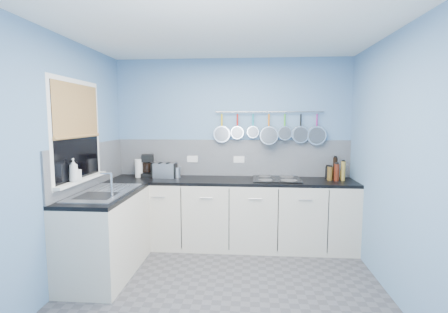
# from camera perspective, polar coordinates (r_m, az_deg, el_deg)

# --- Properties ---
(floor) EXTENTS (3.20, 3.00, 0.02)m
(floor) POSITION_cam_1_polar(r_m,az_deg,el_deg) (3.53, -0.17, -22.22)
(floor) COLOR #47474C
(floor) RESTS_ON ground
(ceiling) EXTENTS (3.20, 3.00, 0.02)m
(ceiling) POSITION_cam_1_polar(r_m,az_deg,el_deg) (3.21, -0.18, 21.35)
(ceiling) COLOR white
(ceiling) RESTS_ON ground
(wall_back) EXTENTS (3.20, 0.02, 2.50)m
(wall_back) POSITION_cam_1_polar(r_m,az_deg,el_deg) (4.63, 1.36, 1.04)
(wall_back) COLOR #5B84AF
(wall_back) RESTS_ON ground
(wall_front) EXTENTS (3.20, 0.02, 2.50)m
(wall_front) POSITION_cam_1_polar(r_m,az_deg,el_deg) (1.66, -4.52, -8.70)
(wall_front) COLOR #5B84AF
(wall_front) RESTS_ON ground
(wall_left) EXTENTS (0.02, 3.00, 2.50)m
(wall_left) POSITION_cam_1_polar(r_m,az_deg,el_deg) (3.64, -26.37, -1.09)
(wall_left) COLOR #5B84AF
(wall_left) RESTS_ON ground
(wall_right) EXTENTS (0.02, 3.00, 2.50)m
(wall_right) POSITION_cam_1_polar(r_m,az_deg,el_deg) (3.40, 27.98, -1.64)
(wall_right) COLOR #5B84AF
(wall_right) RESTS_ON ground
(backsplash_back) EXTENTS (3.20, 0.02, 0.50)m
(backsplash_back) POSITION_cam_1_polar(r_m,az_deg,el_deg) (4.62, 1.34, -0.22)
(backsplash_back) COLOR gray
(backsplash_back) RESTS_ON wall_back
(backsplash_left) EXTENTS (0.02, 1.80, 0.50)m
(backsplash_left) POSITION_cam_1_polar(r_m,az_deg,el_deg) (4.16, -21.82, -1.41)
(backsplash_left) COLOR gray
(backsplash_left) RESTS_ON wall_left
(cabinet_run_back) EXTENTS (3.20, 0.60, 0.86)m
(cabinet_run_back) POSITION_cam_1_polar(r_m,az_deg,el_deg) (4.48, 1.11, -9.85)
(cabinet_run_back) COLOR beige
(cabinet_run_back) RESTS_ON ground
(worktop_back) EXTENTS (3.20, 0.60, 0.04)m
(worktop_back) POSITION_cam_1_polar(r_m,az_deg,el_deg) (4.37, 1.12, -4.18)
(worktop_back) COLOR black
(worktop_back) RESTS_ON cabinet_run_back
(cabinet_run_left) EXTENTS (0.60, 1.20, 0.86)m
(cabinet_run_left) POSITION_cam_1_polar(r_m,az_deg,el_deg) (3.93, -19.50, -12.53)
(cabinet_run_left) COLOR beige
(cabinet_run_left) RESTS_ON ground
(worktop_left) EXTENTS (0.60, 1.20, 0.04)m
(worktop_left) POSITION_cam_1_polar(r_m,az_deg,el_deg) (3.81, -19.75, -6.12)
(worktop_left) COLOR black
(worktop_left) RESTS_ON cabinet_run_left
(window_frame) EXTENTS (0.01, 1.00, 1.10)m
(window_frame) POSITION_cam_1_polar(r_m,az_deg,el_deg) (3.85, -23.86, 3.89)
(window_frame) COLOR white
(window_frame) RESTS_ON wall_left
(window_glass) EXTENTS (0.01, 0.90, 1.00)m
(window_glass) POSITION_cam_1_polar(r_m,az_deg,el_deg) (3.85, -23.80, 3.89)
(window_glass) COLOR black
(window_glass) RESTS_ON wall_left
(bamboo_blind) EXTENTS (0.01, 0.90, 0.55)m
(bamboo_blind) POSITION_cam_1_polar(r_m,az_deg,el_deg) (3.85, -23.84, 7.24)
(bamboo_blind) COLOR olive
(bamboo_blind) RESTS_ON wall_left
(window_sill) EXTENTS (0.10, 0.98, 0.03)m
(window_sill) POSITION_cam_1_polar(r_m,az_deg,el_deg) (3.89, -23.20, -3.68)
(window_sill) COLOR white
(window_sill) RESTS_ON wall_left
(sink_unit) EXTENTS (0.50, 0.95, 0.01)m
(sink_unit) POSITION_cam_1_polar(r_m,az_deg,el_deg) (3.81, -19.76, -5.76)
(sink_unit) COLOR silver
(sink_unit) RESTS_ON worktop_left
(mixer_tap) EXTENTS (0.12, 0.08, 0.26)m
(mixer_tap) POSITION_cam_1_polar(r_m,az_deg,el_deg) (3.56, -18.67, -4.49)
(mixer_tap) COLOR silver
(mixer_tap) RESTS_ON worktop_left
(socket_left) EXTENTS (0.15, 0.01, 0.09)m
(socket_left) POSITION_cam_1_polar(r_m,az_deg,el_deg) (4.67, -5.42, -0.42)
(socket_left) COLOR white
(socket_left) RESTS_ON backsplash_back
(socket_right) EXTENTS (0.15, 0.01, 0.09)m
(socket_right) POSITION_cam_1_polar(r_m,az_deg,el_deg) (4.60, 2.58, -0.50)
(socket_right) COLOR white
(socket_right) RESTS_ON backsplash_back
(pot_rail) EXTENTS (1.45, 0.02, 0.02)m
(pot_rail) POSITION_cam_1_polar(r_m,az_deg,el_deg) (4.55, 7.70, 7.57)
(pot_rail) COLOR silver
(pot_rail) RESTS_ON wall_back
(soap_bottle_a) EXTENTS (0.11, 0.12, 0.24)m
(soap_bottle_a) POSITION_cam_1_polar(r_m,az_deg,el_deg) (3.70, -24.34, -2.12)
(soap_bottle_a) COLOR white
(soap_bottle_a) RESTS_ON window_sill
(soap_bottle_b) EXTENTS (0.09, 0.09, 0.17)m
(soap_bottle_b) POSITION_cam_1_polar(r_m,az_deg,el_deg) (3.75, -23.98, -2.53)
(soap_bottle_b) COLOR white
(soap_bottle_b) RESTS_ON window_sill
(paper_towel) EXTENTS (0.14, 0.14, 0.24)m
(paper_towel) POSITION_cam_1_polar(r_m,az_deg,el_deg) (4.65, -14.35, -1.96)
(paper_towel) COLOR white
(paper_towel) RESTS_ON worktop_back
(coffee_maker) EXTENTS (0.21, 0.22, 0.30)m
(coffee_maker) POSITION_cam_1_polar(r_m,az_deg,el_deg) (4.66, -12.97, -1.55)
(coffee_maker) COLOR black
(coffee_maker) RESTS_ON worktop_back
(toaster) EXTENTS (0.31, 0.19, 0.19)m
(toaster) POSITION_cam_1_polar(r_m,az_deg,el_deg) (4.55, -10.17, -2.36)
(toaster) COLOR silver
(toaster) RESTS_ON worktop_back
(canister) EXTENTS (0.10, 0.10, 0.14)m
(canister) POSITION_cam_1_polar(r_m,az_deg,el_deg) (4.53, -8.02, -2.72)
(canister) COLOR silver
(canister) RESTS_ON worktop_back
(hob) EXTENTS (0.61, 0.54, 0.01)m
(hob) POSITION_cam_1_polar(r_m,az_deg,el_deg) (4.42, 8.96, -3.79)
(hob) COLOR black
(hob) RESTS_ON worktop_back
(pan_0) EXTENTS (0.22, 0.05, 0.41)m
(pan_0) POSITION_cam_1_polar(r_m,az_deg,el_deg) (4.55, -0.38, 5.04)
(pan_0) COLOR silver
(pan_0) RESTS_ON pot_rail
(pan_1) EXTENTS (0.18, 0.07, 0.37)m
(pan_1) POSITION_cam_1_polar(r_m,az_deg,el_deg) (4.53, 2.30, 5.32)
(pan_1) COLOR silver
(pan_1) RESTS_ON pot_rail
(pan_2) EXTENTS (0.16, 0.06, 0.35)m
(pan_2) POSITION_cam_1_polar(r_m,az_deg,el_deg) (4.53, 4.98, 5.40)
(pan_2) COLOR silver
(pan_2) RESTS_ON pot_rail
(pan_3) EXTENTS (0.25, 0.13, 0.44)m
(pan_3) POSITION_cam_1_polar(r_m,az_deg,el_deg) (4.54, 7.66, 4.83)
(pan_3) COLOR silver
(pan_3) RESTS_ON pot_rail
(pan_4) EXTENTS (0.19, 0.09, 0.38)m
(pan_4) POSITION_cam_1_polar(r_m,az_deg,el_deg) (4.55, 10.34, 5.15)
(pan_4) COLOR silver
(pan_4) RESTS_ON pot_rail
(pan_5) EXTENTS (0.23, 0.05, 0.42)m
(pan_5) POSITION_cam_1_polar(r_m,az_deg,el_deg) (4.58, 12.98, 4.86)
(pan_5) COLOR silver
(pan_5) RESTS_ON pot_rail
(pan_6) EXTENTS (0.25, 0.06, 0.44)m
(pan_6) POSITION_cam_1_polar(r_m,az_deg,el_deg) (4.62, 15.58, 4.66)
(pan_6) COLOR silver
(pan_6) RESTS_ON pot_rail
(condiment_0) EXTENTS (0.06, 0.06, 0.11)m
(condiment_0) POSITION_cam_1_polar(r_m,az_deg,el_deg) (4.63, 19.56, -2.98)
(condiment_0) COLOR #8C5914
(condiment_0) RESTS_ON worktop_back
(condiment_1) EXTENTS (0.06, 0.06, 0.29)m
(condiment_1) POSITION_cam_1_polar(r_m,az_deg,el_deg) (4.60, 18.46, -1.91)
(condiment_1) COLOR black
(condiment_1) RESTS_ON worktop_back
(condiment_2) EXTENTS (0.06, 0.06, 0.16)m
(condiment_2) POSITION_cam_1_polar(r_m,az_deg,el_deg) (4.60, 17.26, -2.65)
(condiment_2) COLOR black
(condiment_2) RESTS_ON worktop_back
(condiment_3) EXTENTS (0.06, 0.06, 0.25)m
(condiment_3) POSITION_cam_1_polar(r_m,az_deg,el_deg) (4.53, 19.70, -2.35)
(condiment_3) COLOR olive
(condiment_3) RESTS_ON worktop_back
(condiment_4) EXTENTS (0.07, 0.07, 0.22)m
(condiment_4) POSITION_cam_1_polar(r_m,az_deg,el_deg) (4.48, 18.70, -2.59)
(condiment_4) COLOR #4C190C
(condiment_4) RESTS_ON worktop_back
(condiment_5) EXTENTS (0.07, 0.07, 0.18)m
(condiment_5) POSITION_cam_1_polar(r_m,az_deg,el_deg) (4.50, 17.67, -2.79)
(condiment_5) COLOR brown
(condiment_5) RESTS_ON worktop_back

